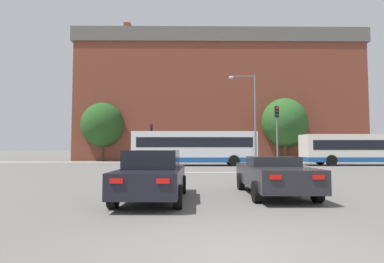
{
  "coord_description": "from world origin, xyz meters",
  "views": [
    {
      "loc": [
        -0.79,
        -4.54,
        1.59
      ],
      "look_at": [
        -0.52,
        19.68,
        2.97
      ],
      "focal_mm": 28.0,
      "sensor_mm": 36.0,
      "label": 1
    }
  ],
  "objects_px": {
    "car_saloon_left": "(153,175)",
    "bus_crossing_trailing": "(361,149)",
    "traffic_light_far_left": "(151,137)",
    "car_roadster_right": "(274,175)",
    "pedestrian_waiting": "(210,154)",
    "street_lamp_junction": "(251,111)",
    "traffic_light_near_right": "(277,128)",
    "bus_crossing_lead": "(194,147)"
  },
  "relations": [
    {
      "from": "traffic_light_near_right",
      "to": "car_saloon_left",
      "type": "bearing_deg",
      "value": -122.41
    },
    {
      "from": "street_lamp_junction",
      "to": "pedestrian_waiting",
      "type": "height_order",
      "value": "street_lamp_junction"
    },
    {
      "from": "bus_crossing_trailing",
      "to": "traffic_light_far_left",
      "type": "distance_m",
      "value": 21.57
    },
    {
      "from": "car_saloon_left",
      "to": "traffic_light_far_left",
      "type": "height_order",
      "value": "traffic_light_far_left"
    },
    {
      "from": "bus_crossing_trailing",
      "to": "traffic_light_near_right",
      "type": "xyz_separation_m",
      "value": [
        -10.2,
        -7.44,
        1.5
      ]
    },
    {
      "from": "traffic_light_near_right",
      "to": "pedestrian_waiting",
      "type": "xyz_separation_m",
      "value": [
        -3.77,
        13.89,
        -2.07
      ]
    },
    {
      "from": "bus_crossing_lead",
      "to": "pedestrian_waiting",
      "type": "xyz_separation_m",
      "value": [
        1.93,
        6.69,
        -0.71
      ]
    },
    {
      "from": "car_saloon_left",
      "to": "street_lamp_junction",
      "type": "distance_m",
      "value": 18.99
    },
    {
      "from": "car_saloon_left",
      "to": "car_roadster_right",
      "type": "height_order",
      "value": "car_saloon_left"
    },
    {
      "from": "car_saloon_left",
      "to": "street_lamp_junction",
      "type": "bearing_deg",
      "value": 70.28
    },
    {
      "from": "car_saloon_left",
      "to": "bus_crossing_trailing",
      "type": "relative_size",
      "value": 0.4
    },
    {
      "from": "car_saloon_left",
      "to": "traffic_light_near_right",
      "type": "relative_size",
      "value": 0.97
    },
    {
      "from": "bus_crossing_trailing",
      "to": "car_roadster_right",
      "type": "bearing_deg",
      "value": -36.78
    },
    {
      "from": "bus_crossing_lead",
      "to": "bus_crossing_trailing",
      "type": "distance_m",
      "value": 15.9
    },
    {
      "from": "traffic_light_far_left",
      "to": "pedestrian_waiting",
      "type": "distance_m",
      "value": 7.04
    },
    {
      "from": "car_saloon_left",
      "to": "pedestrian_waiting",
      "type": "relative_size",
      "value": 2.63
    },
    {
      "from": "traffic_light_far_left",
      "to": "street_lamp_junction",
      "type": "distance_m",
      "value": 12.63
    },
    {
      "from": "traffic_light_near_right",
      "to": "street_lamp_junction",
      "type": "xyz_separation_m",
      "value": [
        -0.64,
        5.71,
        1.94
      ]
    },
    {
      "from": "bus_crossing_lead",
      "to": "bus_crossing_trailing",
      "type": "bearing_deg",
      "value": 90.89
    },
    {
      "from": "car_saloon_left",
      "to": "bus_crossing_trailing",
      "type": "distance_m",
      "value": 25.87
    },
    {
      "from": "car_roadster_right",
      "to": "bus_crossing_trailing",
      "type": "distance_m",
      "value": 22.59
    },
    {
      "from": "car_roadster_right",
      "to": "car_saloon_left",
      "type": "bearing_deg",
      "value": -166.8
    },
    {
      "from": "car_saloon_left",
      "to": "pedestrian_waiting",
      "type": "distance_m",
      "value": 25.69
    },
    {
      "from": "bus_crossing_lead",
      "to": "car_roadster_right",
      "type": "bearing_deg",
      "value": 7.61
    },
    {
      "from": "car_saloon_left",
      "to": "traffic_light_far_left",
      "type": "bearing_deg",
      "value": 98.73
    },
    {
      "from": "bus_crossing_lead",
      "to": "pedestrian_waiting",
      "type": "distance_m",
      "value": 7.0
    },
    {
      "from": "street_lamp_junction",
      "to": "traffic_light_far_left",
      "type": "bearing_deg",
      "value": 142.32
    },
    {
      "from": "car_roadster_right",
      "to": "traffic_light_near_right",
      "type": "height_order",
      "value": "traffic_light_near_right"
    },
    {
      "from": "traffic_light_far_left",
      "to": "street_lamp_junction",
      "type": "bearing_deg",
      "value": -37.68
    },
    {
      "from": "car_saloon_left",
      "to": "bus_crossing_trailing",
      "type": "height_order",
      "value": "bus_crossing_trailing"
    },
    {
      "from": "car_saloon_left",
      "to": "traffic_light_far_left",
      "type": "distance_m",
      "value": 25.17
    },
    {
      "from": "car_saloon_left",
      "to": "bus_crossing_lead",
      "type": "height_order",
      "value": "bus_crossing_lead"
    },
    {
      "from": "bus_crossing_lead",
      "to": "traffic_light_far_left",
      "type": "height_order",
      "value": "traffic_light_far_left"
    },
    {
      "from": "street_lamp_junction",
      "to": "pedestrian_waiting",
      "type": "xyz_separation_m",
      "value": [
        -3.12,
        8.18,
        -4.01
      ]
    },
    {
      "from": "car_roadster_right",
      "to": "pedestrian_waiting",
      "type": "relative_size",
      "value": 2.67
    },
    {
      "from": "traffic_light_near_right",
      "to": "street_lamp_junction",
      "type": "bearing_deg",
      "value": 96.43
    },
    {
      "from": "street_lamp_junction",
      "to": "bus_crossing_trailing",
      "type": "bearing_deg",
      "value": 9.09
    },
    {
      "from": "bus_crossing_lead",
      "to": "traffic_light_far_left",
      "type": "distance_m",
      "value": 7.89
    },
    {
      "from": "traffic_light_near_right",
      "to": "pedestrian_waiting",
      "type": "bearing_deg",
      "value": 105.17
    },
    {
      "from": "traffic_light_far_left",
      "to": "pedestrian_waiting",
      "type": "relative_size",
      "value": 2.59
    },
    {
      "from": "traffic_light_near_right",
      "to": "pedestrian_waiting",
      "type": "relative_size",
      "value": 2.71
    },
    {
      "from": "pedestrian_waiting",
      "to": "car_saloon_left",
      "type": "bearing_deg",
      "value": 119.35
    }
  ]
}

